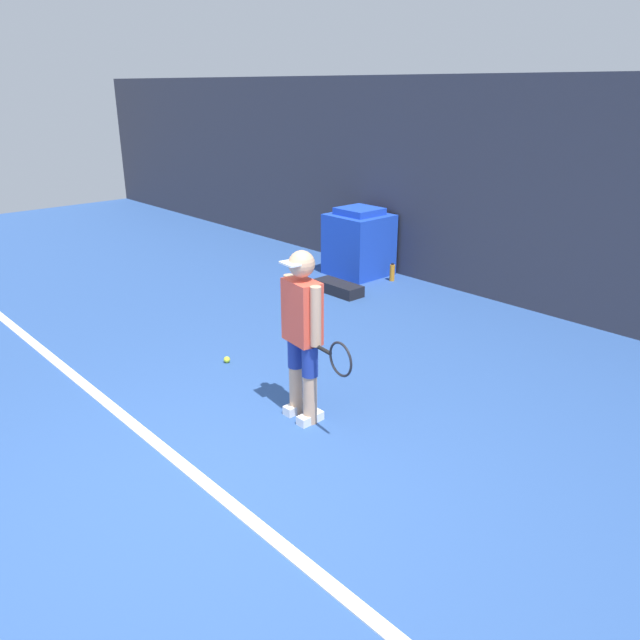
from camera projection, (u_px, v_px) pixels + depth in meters
The scene contains 8 objects.
ground_plane at pixel (220, 489), 4.52m from camera, with size 24.00×24.00×0.00m, color #2D5193.
back_wall at pixel (586, 204), 7.27m from camera, with size 24.00×0.10×2.88m.
court_baseline at pixel (214, 491), 4.49m from camera, with size 21.60×0.10×0.01m.
tennis_player at pixel (303, 330), 5.20m from camera, with size 0.91×0.30×1.51m.
tennis_ball at pixel (227, 360), 6.56m from camera, with size 0.07×0.07×0.07m.
covered_chair at pixel (359, 243), 9.50m from camera, with size 0.83×0.81×1.02m.
equipment_bag at pixel (338, 288), 8.74m from camera, with size 0.75×0.30×0.15m.
water_bottle at pixel (392, 273), 9.28m from camera, with size 0.08×0.08×0.27m.
Camera 1 is at (3.30, -2.01, 2.75)m, focal length 35.00 mm.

